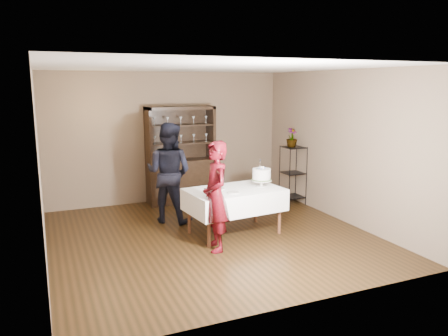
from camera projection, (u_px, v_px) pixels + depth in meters
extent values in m
plane|color=black|center=(211.00, 236.00, 7.14)|extent=(5.00, 5.00, 0.00)
plane|color=silver|center=(210.00, 67.00, 6.63)|extent=(5.00, 5.00, 0.00)
cube|color=brown|center=(168.00, 137.00, 9.15)|extent=(5.00, 0.02, 2.70)
cube|color=brown|center=(40.00, 166.00, 5.93)|extent=(0.02, 5.00, 2.70)
cube|color=brown|center=(340.00, 146.00, 7.85)|extent=(0.02, 5.00, 2.70)
cube|color=black|center=(181.00, 181.00, 9.16)|extent=(1.40, 0.48, 0.90)
cube|color=black|center=(177.00, 132.00, 9.17)|extent=(1.40, 0.03, 1.10)
cube|color=black|center=(180.00, 108.00, 8.87)|extent=(1.40, 0.48, 0.06)
cube|color=black|center=(180.00, 143.00, 9.01)|extent=(1.28, 0.42, 0.02)
cube|color=black|center=(180.00, 125.00, 8.94)|extent=(1.28, 0.42, 0.02)
cylinder|color=black|center=(290.00, 178.00, 8.73)|extent=(0.02, 0.02, 1.20)
cylinder|color=black|center=(306.00, 176.00, 8.89)|extent=(0.02, 0.02, 1.20)
cylinder|color=black|center=(279.00, 174.00, 9.10)|extent=(0.02, 0.02, 1.20)
cylinder|color=black|center=(296.00, 173.00, 9.25)|extent=(0.02, 0.02, 1.20)
cube|color=black|center=(292.00, 196.00, 9.08)|extent=(0.40, 0.40, 0.02)
cube|color=black|center=(293.00, 173.00, 8.98)|extent=(0.40, 0.40, 0.01)
cube|color=black|center=(294.00, 147.00, 8.88)|extent=(0.40, 0.40, 0.02)
cube|color=white|center=(234.00, 199.00, 7.15)|extent=(1.61, 1.09, 0.35)
cylinder|color=#4E2D1C|center=(209.00, 225.00, 6.57)|extent=(0.06, 0.06, 0.72)
cylinder|color=#4E2D1C|center=(279.00, 213.00, 7.19)|extent=(0.06, 0.06, 0.72)
cylinder|color=#4E2D1C|center=(189.00, 213.00, 7.19)|extent=(0.06, 0.06, 0.72)
cylinder|color=#4E2D1C|center=(256.00, 203.00, 7.81)|extent=(0.06, 0.06, 0.72)
imported|color=#32040F|center=(216.00, 196.00, 6.42)|extent=(0.43, 0.62, 1.64)
imported|color=black|center=(169.00, 173.00, 7.77)|extent=(1.10, 1.08, 1.79)
cylinder|color=white|center=(261.00, 186.00, 7.31)|extent=(0.19, 0.19, 0.01)
cylinder|color=white|center=(261.00, 183.00, 7.31)|extent=(0.05, 0.05, 0.09)
cylinder|color=white|center=(261.00, 180.00, 7.29)|extent=(0.34, 0.34, 0.01)
cylinder|color=#43602D|center=(261.00, 179.00, 7.29)|extent=(0.33, 0.33, 0.02)
cylinder|color=white|center=(261.00, 174.00, 7.28)|extent=(0.36, 0.36, 0.19)
sphere|color=#5F6FCD|center=(263.00, 168.00, 7.27)|extent=(0.02, 0.02, 0.02)
cube|color=silver|center=(260.00, 165.00, 7.21)|extent=(0.02, 0.02, 0.13)
cube|color=black|center=(260.00, 160.00, 7.20)|extent=(0.03, 0.02, 0.05)
cylinder|color=white|center=(233.00, 192.00, 6.86)|extent=(0.25, 0.25, 0.01)
cylinder|color=white|center=(219.00, 189.00, 7.11)|extent=(0.25, 0.25, 0.01)
imported|color=#43602D|center=(292.00, 138.00, 8.83)|extent=(0.26, 0.26, 0.39)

